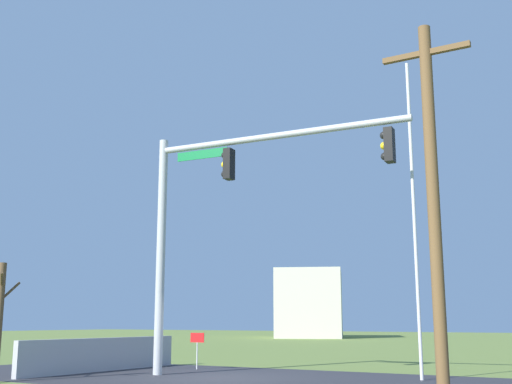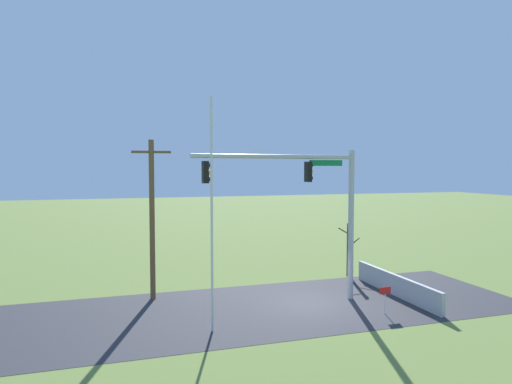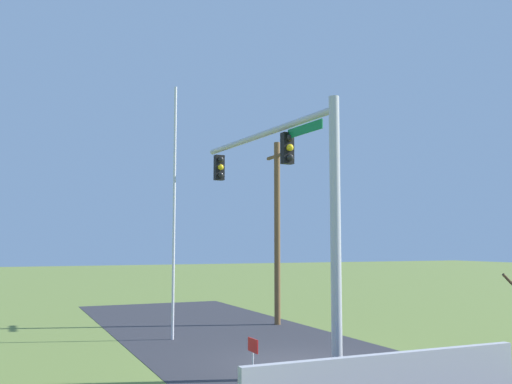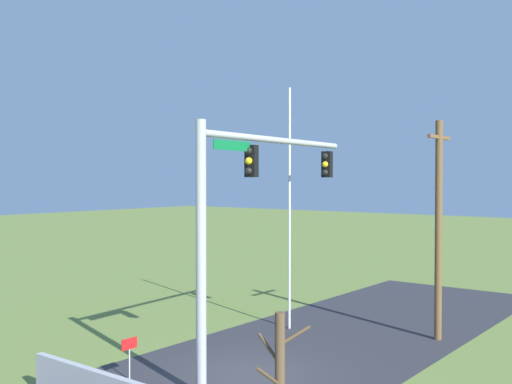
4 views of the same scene
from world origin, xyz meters
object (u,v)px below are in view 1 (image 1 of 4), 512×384
(flagpole, at_px, (414,214))
(distant_building, at_px, (310,304))
(signal_mast, at_px, (220,201))
(open_sign, at_px, (197,342))
(utility_pole, at_px, (433,198))

(flagpole, height_order, distant_building, flagpole)
(signal_mast, bearing_deg, flagpole, -158.05)
(open_sign, bearing_deg, utility_pole, 151.31)
(signal_mast, relative_size, distant_building, 0.87)
(utility_pole, height_order, distant_building, utility_pole)
(signal_mast, height_order, open_sign, signal_mast)
(open_sign, bearing_deg, signal_mast, 136.43)
(signal_mast, bearing_deg, utility_pole, 157.65)
(signal_mast, height_order, flagpole, flagpole)
(utility_pole, relative_size, open_sign, 6.49)
(signal_mast, distance_m, open_sign, 5.49)
(distant_building, bearing_deg, open_sign, 178.14)
(flagpole, relative_size, distant_building, 0.99)
(utility_pole, bearing_deg, distant_building, -61.20)
(utility_pole, distance_m, distant_building, 52.22)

